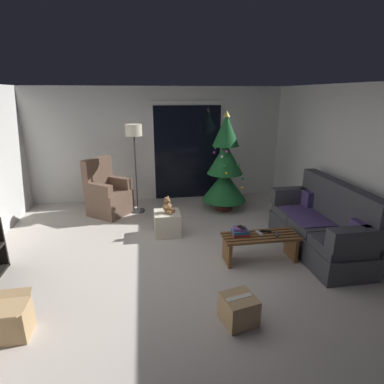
% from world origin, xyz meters
% --- Properties ---
extents(ground_plane, '(7.00, 7.00, 0.00)m').
position_xyz_m(ground_plane, '(0.00, 0.00, 0.00)').
color(ground_plane, '#BCB2A8').
extents(wall_back, '(5.72, 0.12, 2.50)m').
position_xyz_m(wall_back, '(0.00, 3.06, 1.25)').
color(wall_back, silver).
rests_on(wall_back, ground).
extents(wall_right, '(0.12, 6.00, 2.50)m').
position_xyz_m(wall_right, '(2.86, 0.00, 1.25)').
color(wall_right, silver).
rests_on(wall_right, ground).
extents(patio_door_frame, '(1.60, 0.02, 2.20)m').
position_xyz_m(patio_door_frame, '(0.66, 2.99, 1.10)').
color(patio_door_frame, silver).
rests_on(patio_door_frame, ground).
extents(patio_door_glass, '(1.50, 0.02, 2.10)m').
position_xyz_m(patio_door_glass, '(0.66, 2.97, 1.05)').
color(patio_door_glass, black).
rests_on(patio_door_glass, ground).
extents(couch, '(0.78, 1.94, 1.08)m').
position_xyz_m(couch, '(2.32, 0.06, 0.40)').
color(couch, '#3D3D42').
rests_on(couch, ground).
extents(coffee_table, '(1.10, 0.40, 0.40)m').
position_xyz_m(coffee_table, '(1.28, -0.08, 0.27)').
color(coffee_table, brown).
rests_on(coffee_table, ground).
extents(remote_graphite, '(0.10, 0.16, 0.02)m').
position_xyz_m(remote_graphite, '(1.51, -0.12, 0.41)').
color(remote_graphite, '#333338').
rests_on(remote_graphite, coffee_table).
extents(remote_silver, '(0.08, 0.16, 0.02)m').
position_xyz_m(remote_silver, '(1.27, -0.04, 0.41)').
color(remote_silver, '#ADADB2').
rests_on(remote_silver, coffee_table).
extents(remote_black, '(0.16, 0.09, 0.02)m').
position_xyz_m(remote_black, '(1.40, 0.01, 0.41)').
color(remote_black, black).
rests_on(remote_black, coffee_table).
extents(book_stack, '(0.26, 0.19, 0.12)m').
position_xyz_m(book_stack, '(0.99, -0.04, 0.45)').
color(book_stack, '#A32D28').
rests_on(book_stack, coffee_table).
extents(cell_phone, '(0.11, 0.16, 0.01)m').
position_xyz_m(cell_phone, '(1.00, -0.05, 0.52)').
color(cell_phone, black).
rests_on(cell_phone, book_stack).
extents(christmas_tree, '(0.91, 0.91, 2.03)m').
position_xyz_m(christmas_tree, '(1.29, 2.04, 0.90)').
color(christmas_tree, '#4C1E19').
rests_on(christmas_tree, ground).
extents(armchair, '(0.96, 0.96, 1.13)m').
position_xyz_m(armchair, '(-1.09, 2.18, 0.40)').
color(armchair, brown).
rests_on(armchair, ground).
extents(floor_lamp, '(0.32, 0.32, 1.78)m').
position_xyz_m(floor_lamp, '(-0.50, 2.20, 1.51)').
color(floor_lamp, '#2D2D30').
rests_on(floor_lamp, ground).
extents(ottoman, '(0.44, 0.44, 0.40)m').
position_xyz_m(ottoman, '(0.02, 1.01, 0.20)').
color(ottoman, beige).
rests_on(ottoman, ground).
extents(teddy_bear_chestnut, '(0.22, 0.21, 0.29)m').
position_xyz_m(teddy_bear_chestnut, '(0.03, 1.01, 0.52)').
color(teddy_bear_chestnut, brown).
rests_on(teddy_bear_chestnut, ottoman).
extents(cardboard_box_taped_mid_floor, '(0.40, 0.41, 0.31)m').
position_xyz_m(cardboard_box_taped_mid_floor, '(0.59, -1.28, 0.15)').
color(cardboard_box_taped_mid_floor, tan).
rests_on(cardboard_box_taped_mid_floor, ground).
extents(cardboard_box_open_near_shelf, '(0.45, 0.49, 0.40)m').
position_xyz_m(cardboard_box_open_near_shelf, '(-1.77, -1.13, 0.18)').
color(cardboard_box_open_near_shelf, tan).
rests_on(cardboard_box_open_near_shelf, ground).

